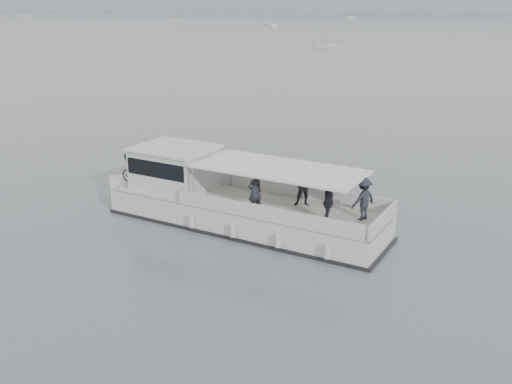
# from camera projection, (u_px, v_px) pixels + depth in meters

# --- Properties ---
(ground) EXTENTS (1400.00, 1400.00, 0.00)m
(ground) POSITION_uv_depth(u_px,v_px,m) (229.00, 207.00, 27.26)
(ground) COLOR slate
(ground) RESTS_ON ground
(tour_boat) EXTENTS (14.14, 6.60, 5.94)m
(tour_boat) POSITION_uv_depth(u_px,v_px,m) (221.00, 200.00, 25.32)
(tour_boat) COLOR silver
(tour_boat) RESTS_ON ground
(moored_fleet) EXTENTS (349.54, 324.21, 10.76)m
(moored_fleet) POSITION_uv_depth(u_px,v_px,m) (216.00, 24.00, 236.05)
(moored_fleet) COLOR silver
(moored_fleet) RESTS_ON ground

